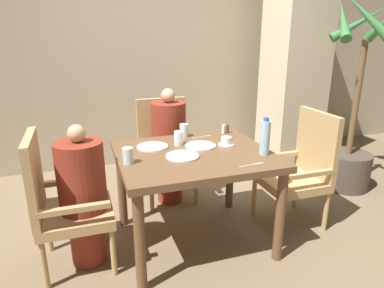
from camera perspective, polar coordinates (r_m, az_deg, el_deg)
name	(u,v)px	position (r m, az deg, el deg)	size (l,w,h in m)	color
ground_plane	(194,240)	(2.85, 0.32, -15.64)	(16.00, 16.00, 0.00)	#7A664C
wall_back	(142,49)	(4.23, -8.41, 15.45)	(8.00, 0.06, 2.80)	tan
pillar_stone	(296,53)	(4.29, 16.87, 14.25)	(0.60, 0.60, 2.70)	beige
dining_table	(194,165)	(2.55, 0.35, -3.53)	(1.11, 0.96, 0.74)	brown
chair_left_side	(60,201)	(2.49, -21.09, -8.88)	(0.50, 0.49, 0.97)	tan
diner_in_left_chair	(83,195)	(2.48, -17.68, -8.10)	(0.32, 0.32, 1.02)	maroon
chair_far_side	(165,147)	(3.38, -4.47, -0.57)	(0.49, 0.50, 0.97)	tan
diner_in_far_chair	(169,146)	(3.23, -3.84, -0.28)	(0.32, 0.32, 1.11)	maroon
chair_right_side	(301,167)	(3.02, 17.70, -3.73)	(0.50, 0.49, 0.97)	tan
potted_palm	(351,136)	(3.88, 25.02, 1.24)	(0.71, 0.71, 1.94)	#4C4238
plate_main_left	(152,147)	(2.64, -6.61, -0.43)	(0.24, 0.24, 0.01)	white
plate_main_right	(200,146)	(2.64, 1.40, -0.29)	(0.24, 0.24, 0.01)	white
plate_dessert_center	(183,156)	(2.42, -1.59, -2.01)	(0.24, 0.24, 0.01)	white
teacup_with_saucer	(226,142)	(2.68, 5.75, 0.42)	(0.13, 0.13, 0.06)	white
water_bottle	(265,137)	(2.49, 12.07, 1.09)	(0.07, 0.07, 0.27)	#A3C6DB
glass_tall_near	(128,156)	(2.32, -10.65, -1.94)	(0.07, 0.07, 0.11)	silver
glass_tall_mid	(179,138)	(2.66, -2.24, 0.98)	(0.07, 0.07, 0.11)	silver
glass_tall_far	(184,130)	(2.87, -1.36, 2.27)	(0.07, 0.07, 0.11)	silver
salt_shaker	(223,129)	(2.99, 5.25, 2.48)	(0.03, 0.03, 0.08)	white
pepper_shaker	(227,129)	(3.01, 5.94, 2.51)	(0.03, 0.03, 0.07)	#4C3D2D
fork_beside_plate	(203,137)	(2.89, 1.89, 1.24)	(0.17, 0.05, 0.00)	silver
knife_beside_plate	(253,165)	(2.31, 10.11, -3.41)	(0.18, 0.03, 0.00)	silver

